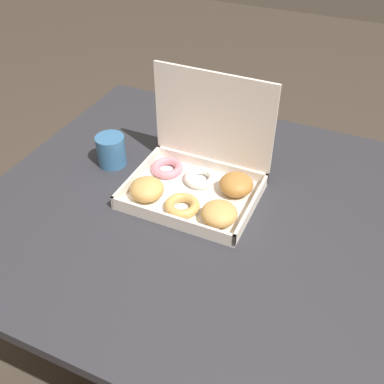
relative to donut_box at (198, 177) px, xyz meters
The scene contains 4 objects.
ground_plane 0.81m from the donut_box, 61.46° to the right, with size 8.00×8.00×0.00m, color #42382D.
dining_table 0.15m from the donut_box, 61.46° to the right, with size 1.11×1.02×0.75m.
donut_box is the anchor object (origin of this frame).
coffee_mug 0.28m from the donut_box, behind, with size 0.08×0.08×0.09m.
Camera 1 is at (0.35, -0.81, 1.52)m, focal length 42.00 mm.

